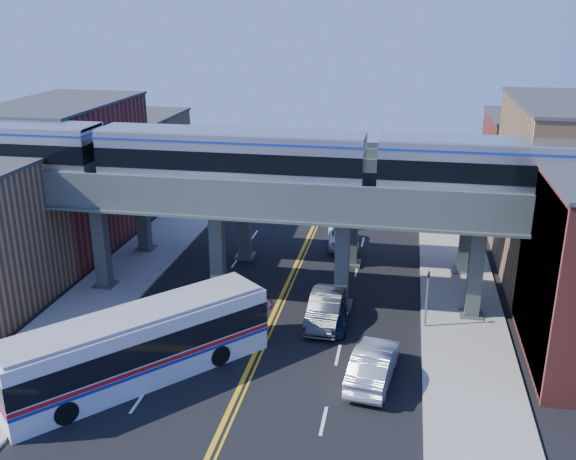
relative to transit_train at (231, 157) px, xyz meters
name	(u,v)px	position (x,y,z in m)	size (l,w,h in m)	color
ground	(249,366)	(2.94, -8.00, -9.38)	(120.00, 120.00, 0.00)	black
sidewalk_west	(125,275)	(-8.56, 2.00, -9.30)	(5.00, 70.00, 0.16)	gray
sidewalk_east	(460,301)	(14.44, 2.00, -9.30)	(5.00, 70.00, 0.16)	gray
building_west_b	(67,175)	(-15.56, 8.00, -3.88)	(8.00, 14.00, 11.00)	maroon
building_west_c	(136,157)	(-15.56, 21.00, -5.38)	(8.00, 10.00, 8.00)	olive
building_east_b	(568,193)	(21.44, 8.00, -3.38)	(8.00, 14.00, 12.00)	olive
building_east_c	(532,169)	(21.44, 21.00, -4.88)	(8.00, 10.00, 9.00)	maroon
mural_panel	(535,274)	(17.49, -4.00, -4.63)	(0.10, 9.50, 9.50)	teal
elevated_viaduct_near	(278,206)	(2.94, 0.00, -2.91)	(52.00, 3.60, 7.40)	#3F4947
elevated_viaduct_far	(298,177)	(2.94, 7.00, -2.91)	(52.00, 3.60, 7.40)	#3F4947
transit_train	(231,157)	(0.00, 0.00, 0.00)	(50.11, 3.14, 3.67)	black
stop_sign	(267,312)	(3.24, -5.00, -7.62)	(0.76, 0.09, 2.63)	slate
traffic_signal	(427,293)	(12.14, -2.00, -7.08)	(0.15, 0.18, 4.10)	slate
transit_bus	(139,346)	(-2.23, -10.11, -7.56)	(11.41, 12.32, 3.55)	silver
car_lane_a	(331,311)	(6.58, -2.37, -8.57)	(1.93, 4.79, 1.63)	#0F1D38
car_lane_b	(326,308)	(6.26, -2.27, -8.48)	(1.91, 5.48, 1.81)	#323335
car_lane_c	(343,238)	(5.95, 10.71, -8.69)	(2.31, 5.00, 1.39)	white
car_lane_d	(353,212)	(6.15, 17.43, -8.62)	(2.14, 5.27, 1.53)	#B6B5BA
car_parked_curb	(373,365)	(9.44, -8.15, -8.47)	(1.92, 5.51, 1.82)	#A9A8AC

